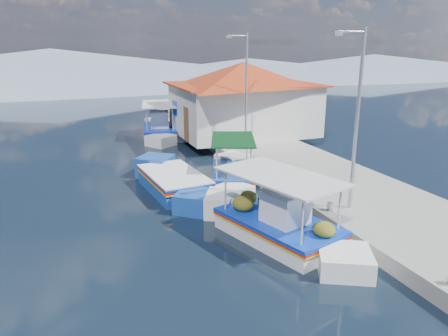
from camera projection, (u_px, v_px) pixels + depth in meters
name	position (u px, v px, depth m)	size (l,w,h in m)	color
ground	(253.00, 272.00, 11.72)	(160.00, 160.00, 0.00)	black
quay	(317.00, 178.00, 19.05)	(5.00, 44.00, 0.50)	gray
bollards	(284.00, 179.00, 17.55)	(0.20, 17.20, 0.30)	#A5A8AD
main_caique	(278.00, 225.00, 13.63)	(3.46, 6.91, 2.38)	white
caique_green_canopy	(232.00, 176.00, 19.07)	(3.16, 5.62, 2.25)	white
caique_blue_hull	(174.00, 183.00, 18.02)	(2.43, 6.84, 1.22)	#1A489F
caique_far	(160.00, 130.00, 28.28)	(2.99, 6.90, 2.47)	white
harbor_building	(243.00, 97.00, 26.50)	(10.49, 10.49, 4.40)	silver
lamp_post_near	(355.00, 112.00, 13.98)	(1.21, 0.14, 6.00)	#A5A8AD
lamp_post_far	(245.00, 86.00, 22.03)	(1.21, 0.14, 6.00)	#A5A8AD
mountain_ridge	(135.00, 70.00, 63.53)	(171.40, 96.00, 5.50)	gray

